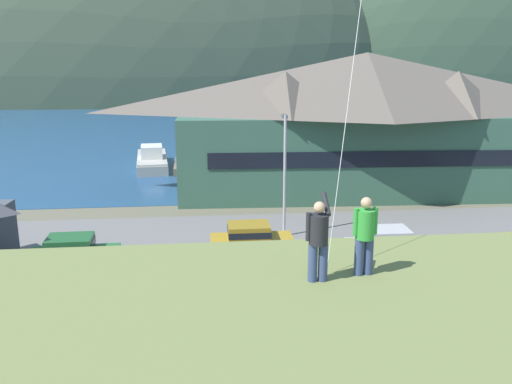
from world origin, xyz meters
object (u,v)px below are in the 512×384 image
Objects in this scene: parked_car_front_row_red at (73,254)px; parked_car_back_row_right at (360,281)px; parked_car_back_row_left at (389,245)px; parked_car_mid_row_near at (251,240)px; moored_boat_wharfside at (152,160)px; parked_car_mid_row_far at (40,309)px; parked_car_corner_spot at (221,304)px; parking_light_pole at (285,168)px; wharf_dock at (193,159)px; storage_shed_waterside at (248,155)px; harbor_lodge at (365,119)px; person_companion at (365,233)px; person_kite_flyer at (318,238)px.

parked_car_front_row_red is 13.47m from parked_car_back_row_right.
parked_car_mid_row_near is at bearing 167.79° from parked_car_back_row_left.
moored_boat_wharfside is 2.00× the size of parked_car_mid_row_far.
parked_car_corner_spot is at bearing -2.27° from parked_car_mid_row_far.
parked_car_back_row_left is 7.28m from parking_light_pole.
wharf_dock is 29.30m from parked_car_back_row_left.
wharf_dock is 2.95× the size of parked_car_mid_row_near.
parked_car_corner_spot is (1.34, -33.34, 0.71)m from wharf_dock.
harbor_lodge is at bearing -16.49° from storage_shed_waterside.
parked_car_mid_row_far is 14.13m from person_companion.
person_kite_flyer is at bearing -92.55° from storage_shed_waterside.
parked_car_mid_row_far is at bearing -99.34° from wharf_dock.
person_companion is at bearing -106.81° from harbor_lodge.
storage_shed_waterside is at bearing 85.24° from parked_car_mid_row_near.
storage_shed_waterside reaches higher than parked_car_corner_spot.
parked_car_front_row_red is (-0.03, 5.85, 0.00)m from parked_car_mid_row_far.
harbor_lodge is 2.39× the size of wharf_dock.
parked_car_back_row_left and parked_car_front_row_red have the same top height.
parked_car_back_row_left is at bearing 64.80° from person_kite_flyer.
harbor_lodge is at bearing 39.07° from parked_car_front_row_red.
person_kite_flyer is at bearing -60.15° from parked_car_front_row_red.
harbor_lodge is at bearing 54.50° from parked_car_mid_row_near.
person_kite_flyer is 1.09m from person_companion.
storage_shed_waterside is at bearing 89.32° from person_companion.
harbor_lodge is 20.98m from parked_car_back_row_right.
parking_light_pole is (-4.53, 4.81, 3.04)m from parked_car_back_row_left.
person_kite_flyer reaches higher than parked_car_mid_row_far.
parked_car_back_row_right is (-2.70, -4.20, 0.00)m from parked_car_back_row_left.
parked_car_corner_spot is 6.78m from parked_car_mid_row_far.
harbor_lodge is 7.06× the size of parked_car_mid_row_near.
harbor_lodge is at bearing 78.25° from parked_car_back_row_left.
person_companion is at bearing 12.80° from person_kite_flyer.
parking_light_pole is (0.86, -13.18, 1.69)m from storage_shed_waterside.
moored_boat_wharfside is 41.01m from person_companion.
harbor_lodge is 3.48× the size of moored_boat_wharfside.
parked_car_front_row_red is at bearing -172.66° from parked_car_mid_row_near.
harbor_lodge reaches higher than person_kite_flyer.
harbor_lodge is 4.29× the size of parking_light_pole.
parked_car_front_row_red is at bearing -119.53° from storage_shed_waterside.
wharf_dock is 42.68m from person_kite_flyer.
parked_car_mid_row_far and parked_car_front_row_red have the same top height.
parked_car_corner_spot is at bearing -119.03° from harbor_lodge.
parked_car_corner_spot is at bearing -146.03° from parked_car_back_row_left.
parked_car_mid_row_far is (-9.96, -23.49, -1.35)m from storage_shed_waterside.
storage_shed_waterside is 10.79m from wharf_dock.
person_kite_flyer reaches higher than parked_car_back_row_right.
parked_car_back_row_left is 15.38m from parked_car_front_row_red.
harbor_lodge reaches higher than parked_car_mid_row_far.
harbor_lodge reaches higher than parked_car_mid_row_near.
harbor_lodge is at bearing 53.94° from parking_light_pole.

